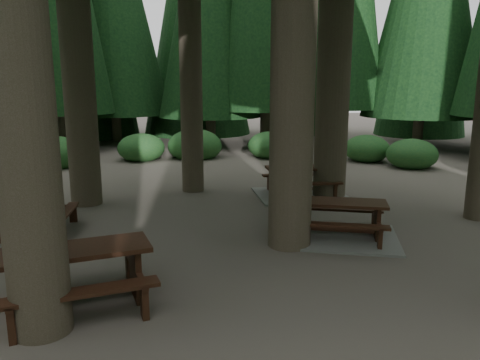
{
  "coord_description": "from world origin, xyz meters",
  "views": [
    {
      "loc": [
        -0.31,
        -8.61,
        3.19
      ],
      "look_at": [
        -0.16,
        1.27,
        1.1
      ],
      "focal_mm": 35.0,
      "sensor_mm": 36.0,
      "label": 1
    }
  ],
  "objects_px": {
    "picnic_table_c": "(301,186)",
    "picnic_table_e": "(77,268)",
    "picnic_table_b": "(39,211)",
    "picnic_table_a": "(340,226)"
  },
  "relations": [
    {
      "from": "picnic_table_a",
      "to": "picnic_table_e",
      "type": "xyz_separation_m",
      "value": [
        -4.45,
        -2.95,
        0.32
      ]
    },
    {
      "from": "picnic_table_b",
      "to": "picnic_table_e",
      "type": "distance_m",
      "value": 3.96
    },
    {
      "from": "picnic_table_a",
      "to": "picnic_table_b",
      "type": "bearing_deg",
      "value": -173.36
    },
    {
      "from": "picnic_table_a",
      "to": "picnic_table_b",
      "type": "xyz_separation_m",
      "value": [
        -6.39,
        0.5,
        0.2
      ]
    },
    {
      "from": "picnic_table_b",
      "to": "picnic_table_e",
      "type": "relative_size",
      "value": 0.71
    },
    {
      "from": "picnic_table_a",
      "to": "picnic_table_c",
      "type": "height_order",
      "value": "picnic_table_c"
    },
    {
      "from": "picnic_table_c",
      "to": "picnic_table_e",
      "type": "distance_m",
      "value": 7.83
    },
    {
      "from": "picnic_table_b",
      "to": "picnic_table_e",
      "type": "xyz_separation_m",
      "value": [
        1.94,
        -3.45,
        0.12
      ]
    },
    {
      "from": "picnic_table_b",
      "to": "picnic_table_e",
      "type": "height_order",
      "value": "picnic_table_e"
    },
    {
      "from": "picnic_table_c",
      "to": "picnic_table_e",
      "type": "height_order",
      "value": "picnic_table_e"
    }
  ]
}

